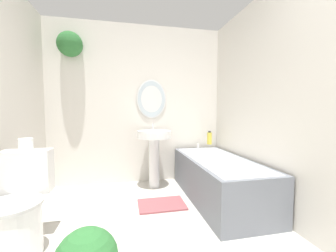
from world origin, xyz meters
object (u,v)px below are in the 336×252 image
(pedestal_sink, at_px, (154,146))
(bathtub, at_px, (218,178))
(toilet, at_px, (17,213))
(toilet_paper_roll, at_px, (26,144))
(shampoo_bottle, at_px, (209,138))

(pedestal_sink, xyz_separation_m, bathtub, (0.72, -0.57, -0.33))
(toilet, relative_size, toilet_paper_roll, 6.94)
(shampoo_bottle, relative_size, toilet_paper_roll, 1.88)
(toilet_paper_roll, bearing_deg, bathtub, 10.89)
(pedestal_sink, height_order, bathtub, pedestal_sink)
(toilet, distance_m, pedestal_sink, 1.72)
(toilet, xyz_separation_m, shampoo_bottle, (2.11, 1.21, 0.37))
(shampoo_bottle, height_order, toilet_paper_roll, toilet_paper_roll)
(toilet, xyz_separation_m, bathtub, (1.96, 0.58, -0.04))
(pedestal_sink, bearing_deg, bathtub, -38.65)
(shampoo_bottle, bearing_deg, pedestal_sink, -176.12)
(pedestal_sink, relative_size, bathtub, 0.57)
(bathtub, bearing_deg, toilet_paper_roll, -169.11)
(bathtub, relative_size, shampoo_bottle, 7.79)
(toilet_paper_roll, bearing_deg, pedestal_sink, 37.52)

